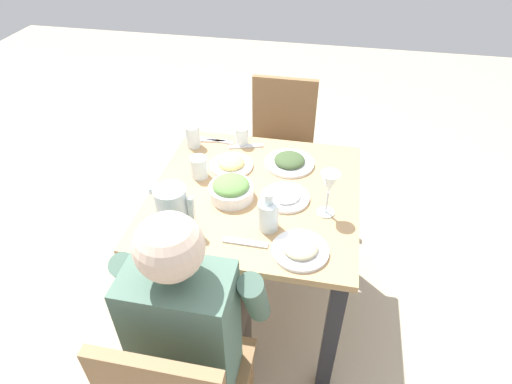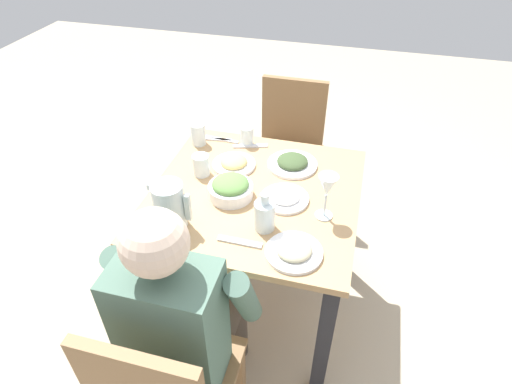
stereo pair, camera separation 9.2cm
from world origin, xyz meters
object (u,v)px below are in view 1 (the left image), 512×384
Objects in this scene: oil_carafe at (268,216)px; diner_near at (195,318)px; plate_fries at (231,164)px; chair_far at (280,145)px; plate_dolmas at (289,161)px; water_glass_far_right at (193,136)px; plate_beans at (300,249)px; dining_table at (255,215)px; salad_bowl at (231,189)px; water_glass_by_pitcher at (199,167)px; water_glass_near_right at (242,136)px; wine_glass at (329,185)px; water_pitcher at (172,209)px; plate_yoghurt at (286,196)px.

diner_near is at bearing -115.89° from oil_carafe.
chair_far is at bearing 77.55° from plate_fries.
water_glass_far_right is (-0.48, 0.07, 0.04)m from plate_dolmas.
plate_beans is (0.23, -1.10, 0.27)m from chair_far.
diner_near reaches higher than dining_table.
diner_near reaches higher than salad_bowl.
chair_far reaches higher than plate_fries.
water_glass_near_right is at bearing 66.65° from water_glass_by_pitcher.
wine_glass is at bearing -70.51° from chair_far.
diner_near is 7.18× the size of oil_carafe.
diner_near is 5.15× the size of plate_dolmas.
plate_beans is 0.76m from water_glass_near_right.
salad_bowl is 0.41m from plate_beans.
dining_table is 9.00× the size of water_glass_by_pitcher.
water_pitcher reaches higher than dining_table.
oil_carafe is (0.35, 0.07, -0.04)m from water_pitcher.
water_pitcher is 0.64m from plate_dolmas.
salad_bowl is at bearing -76.27° from plate_fries.
plate_beans is 0.55m from plate_dolmas.
water_pitcher is 0.95× the size of plate_yoghurt.
water_glass_near_right is (0.23, 0.06, -0.01)m from water_glass_far_right.
wine_glass reaches higher than plate_fries.
water_pitcher is 0.29m from salad_bowl.
water_glass_far_right reaches higher than water_glass_near_right.
water_glass_far_right is at bearing 100.76° from water_pitcher.
dining_table is at bearing 170.55° from plate_yoghurt.
water_glass_far_right is 0.68m from oil_carafe.
plate_dolmas is at bearing 86.83° from oil_carafe.
water_glass_by_pitcher is at bearing 142.90° from oil_carafe.
plate_beans is 0.30m from plate_yoghurt.
water_glass_far_right reaches higher than plate_beans.
diner_near is 0.76m from plate_fries.
diner_near reaches higher than plate_dolmas.
plate_beans is (0.32, 0.27, 0.12)m from diner_near.
plate_beans reaches higher than dining_table.
water_pitcher is at bearing -104.43° from plate_fries.
plate_yoghurt is 0.25m from plate_dolmas.
water_pitcher is 0.91× the size of plate_beans.
chair_far is 3.87× the size of plate_dolmas.
wine_glass is (0.17, -0.06, 0.13)m from plate_yoghurt.
plate_beans is at bearing -78.11° from chair_far.
water_glass_near_right is at bearing 112.09° from oil_carafe.
plate_yoghurt is at bearing -80.37° from chair_far.
oil_carafe is (0.23, -0.37, 0.04)m from plate_fries.
salad_bowl is (0.00, 0.53, 0.15)m from diner_near.
plate_fries is at bearing 151.71° from wine_glass.
plate_fries is 1.01× the size of wine_glass.
wine_glass reaches higher than chair_far.
plate_beans is at bearing -78.36° from plate_dolmas.
water_pitcher is at bearing -88.82° from water_glass_by_pitcher.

